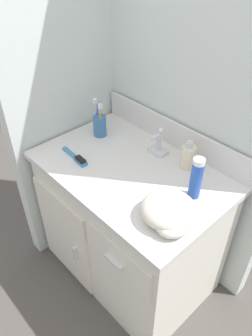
% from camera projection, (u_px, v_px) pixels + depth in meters
% --- Properties ---
extents(ground_plane, '(6.00, 6.00, 0.00)m').
position_uv_depth(ground_plane, '(130.00, 267.00, 1.98)').
color(ground_plane, '#4C4742').
extents(wall_back, '(1.09, 0.08, 2.20)m').
position_uv_depth(wall_back, '(187.00, 78.00, 1.48)').
color(wall_back, silver).
rests_on(wall_back, ground_plane).
extents(wall_left, '(0.08, 0.68, 2.20)m').
position_uv_depth(wall_left, '(60.00, 67.00, 1.58)').
color(wall_left, silver).
rests_on(wall_left, ground_plane).
extents(vanity, '(0.91, 0.61, 0.77)m').
position_uv_depth(vanity, '(129.00, 222.00, 1.73)').
color(vanity, silver).
rests_on(vanity, ground_plane).
extents(backsplash, '(0.91, 0.02, 0.13)m').
position_uv_depth(backsplash, '(173.00, 133.00, 1.62)').
color(backsplash, silver).
rests_on(backsplash, vanity).
extents(sink_faucet, '(0.09, 0.09, 0.14)m').
position_uv_depth(sink_faucet, '(158.00, 145.00, 1.57)').
color(sink_faucet, silver).
rests_on(sink_faucet, vanity).
extents(toothbrush_cup, '(0.09, 0.07, 0.20)m').
position_uv_depth(toothbrush_cup, '(100.00, 125.00, 1.69)').
color(toothbrush_cup, teal).
rests_on(toothbrush_cup, vanity).
extents(soap_dispenser, '(0.06, 0.07, 0.14)m').
position_uv_depth(soap_dispenser, '(188.00, 157.00, 1.48)').
color(soap_dispenser, beige).
rests_on(soap_dispenser, vanity).
extents(shaving_cream_can, '(0.05, 0.05, 0.19)m').
position_uv_depth(shaving_cream_can, '(196.00, 178.00, 1.30)').
color(shaving_cream_can, '#234CB2').
rests_on(shaving_cream_can, vanity).
extents(hairbrush, '(0.19, 0.04, 0.03)m').
position_uv_depth(hairbrush, '(77.00, 158.00, 1.55)').
color(hairbrush, teal).
rests_on(hairbrush, vanity).
extents(hand_towel, '(0.22, 0.21, 0.10)m').
position_uv_depth(hand_towel, '(170.00, 212.00, 1.23)').
color(hand_towel, beige).
rests_on(hand_towel, vanity).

